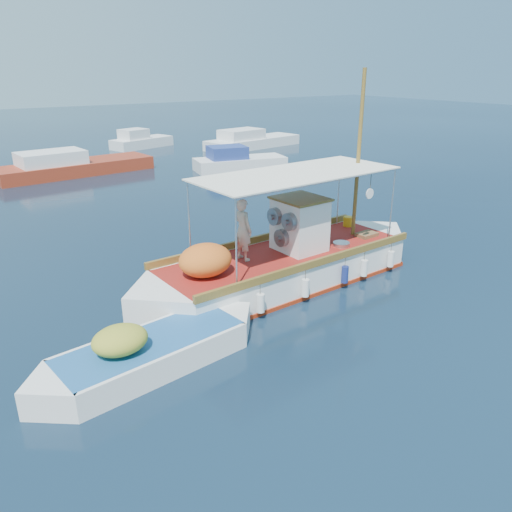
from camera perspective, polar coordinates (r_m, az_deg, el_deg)
ground at (r=15.75m, az=4.81°, el=-3.57°), size 160.00×160.00×0.00m
fishing_caique at (r=15.84m, az=3.21°, el=-1.06°), size 10.93×3.45×6.68m
dinghy at (r=11.91m, az=-12.01°, el=-10.98°), size 5.90×2.25×1.45m
bg_boat_n at (r=34.19m, az=-20.40°, el=9.50°), size 9.84×3.75×1.80m
bg_boat_ne at (r=33.74m, az=-2.13°, el=10.64°), size 6.32×3.42×1.80m
bg_boat_e at (r=43.23m, az=-0.62°, el=12.93°), size 9.07×3.96×1.80m
bg_boat_far_n at (r=44.27m, az=-13.09°, el=12.59°), size 5.60×3.43×1.80m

